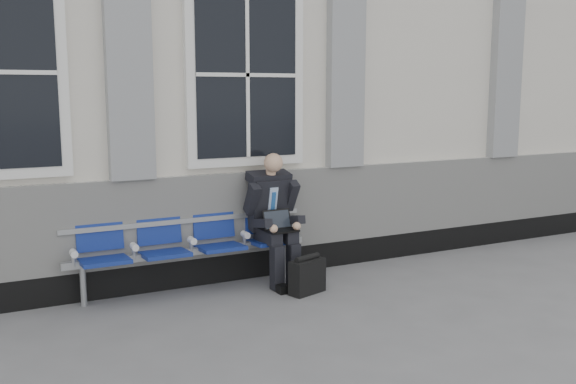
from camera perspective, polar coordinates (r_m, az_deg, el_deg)
ground at (r=5.90m, az=-1.11°, el=-11.69°), size 70.00×70.00×0.00m
station_building at (r=8.78m, az=-11.30°, el=9.73°), size 14.40×4.40×4.49m
bench at (r=6.80m, az=-8.71°, el=-4.14°), size 2.60×0.47×0.91m
businessman at (r=6.96m, az=-1.33°, el=-1.90°), size 0.57×0.77×1.42m
briefcase at (r=6.70m, az=1.72°, el=-7.43°), size 0.43×0.28×0.41m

